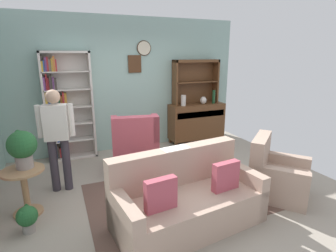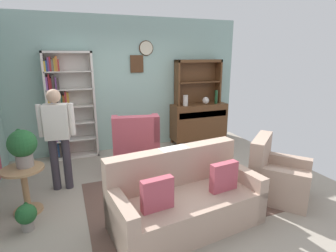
% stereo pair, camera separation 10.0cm
% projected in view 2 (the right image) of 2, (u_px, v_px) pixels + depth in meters
% --- Properties ---
extents(ground_plane, '(5.40, 4.60, 0.02)m').
position_uv_depth(ground_plane, '(167.00, 188.00, 4.23)').
color(ground_plane, '#9E9384').
extents(wall_back, '(5.00, 0.09, 2.80)m').
position_uv_depth(wall_back, '(131.00, 84.00, 5.77)').
color(wall_back, '#93B7AD').
rests_on(wall_back, ground_plane).
extents(area_rug, '(2.90, 1.80, 0.01)m').
position_uv_depth(area_rug, '(186.00, 194.00, 4.02)').
color(area_rug, brown).
rests_on(area_rug, ground_plane).
extents(bookshelf, '(0.90, 0.30, 2.10)m').
position_uv_depth(bookshelf, '(67.00, 106.00, 5.23)').
color(bookshelf, silver).
rests_on(bookshelf, ground_plane).
extents(sideboard, '(1.30, 0.45, 0.92)m').
position_uv_depth(sideboard, '(199.00, 121.00, 6.30)').
color(sideboard, brown).
rests_on(sideboard, ground_plane).
extents(sideboard_hutch, '(1.10, 0.26, 1.00)m').
position_uv_depth(sideboard_hutch, '(198.00, 76.00, 6.12)').
color(sideboard_hutch, brown).
rests_on(sideboard_hutch, sideboard).
extents(vase_tall, '(0.11, 0.11, 0.24)m').
position_uv_depth(vase_tall, '(185.00, 100.00, 5.95)').
color(vase_tall, beige).
rests_on(vase_tall, sideboard).
extents(vase_round, '(0.15, 0.15, 0.17)m').
position_uv_depth(vase_round, '(206.00, 100.00, 6.15)').
color(vase_round, beige).
rests_on(vase_round, sideboard).
extents(bottle_wine, '(0.07, 0.07, 0.31)m').
position_uv_depth(bottle_wine, '(216.00, 97.00, 6.21)').
color(bottle_wine, '#194223').
rests_on(bottle_wine, sideboard).
extents(couch_floral, '(1.89, 1.05, 0.90)m').
position_uv_depth(couch_floral, '(184.00, 200.00, 3.27)').
color(couch_floral, tan).
rests_on(couch_floral, ground_plane).
extents(armchair_floral, '(1.08, 1.08, 0.88)m').
position_uv_depth(armchair_floral, '(277.00, 178.00, 3.90)').
color(armchair_floral, tan).
rests_on(armchair_floral, ground_plane).
extents(wingback_chair, '(0.91, 0.93, 1.05)m').
position_uv_depth(wingback_chair, '(136.00, 150.00, 4.76)').
color(wingback_chair, '#B74C5B').
rests_on(wingback_chair, ground_plane).
extents(plant_stand, '(0.52, 0.52, 0.63)m').
position_uv_depth(plant_stand, '(25.00, 185.00, 3.49)').
color(plant_stand, '#A87F56').
rests_on(plant_stand, ground_plane).
extents(potted_plant_large, '(0.36, 0.36, 0.49)m').
position_uv_depth(potted_plant_large, '(22.00, 145.00, 3.42)').
color(potted_plant_large, gray).
rests_on(potted_plant_large, plant_stand).
extents(potted_plant_small, '(0.24, 0.24, 0.33)m').
position_uv_depth(potted_plant_small, '(26.00, 215.00, 3.17)').
color(potted_plant_small, gray).
rests_on(potted_plant_small, ground_plane).
extents(person_reading, '(0.53, 0.24, 1.56)m').
position_uv_depth(person_reading, '(58.00, 133.00, 3.97)').
color(person_reading, '#38333D').
rests_on(person_reading, ground_plane).
extents(coffee_table, '(0.80, 0.50, 0.42)m').
position_uv_depth(coffee_table, '(160.00, 170.00, 4.03)').
color(coffee_table, brown).
rests_on(coffee_table, ground_plane).
extents(book_stack, '(0.22, 0.16, 0.10)m').
position_uv_depth(book_stack, '(160.00, 165.00, 3.90)').
color(book_stack, '#723F7F').
rests_on(book_stack, coffee_table).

